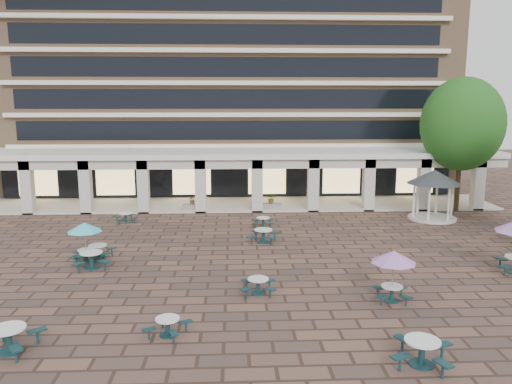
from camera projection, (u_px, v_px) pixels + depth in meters
ground at (227, 265)px, 25.39m from camera, size 120.00×120.00×0.00m
apartment_building at (229, 55)px, 48.17m from camera, size 40.00×15.50×25.20m
retail_arcade at (229, 168)px, 39.40m from camera, size 42.00×6.60×4.40m
picnic_table_0 at (9, 337)px, 16.46m from camera, size 2.12×2.12×0.86m
picnic_table_1 at (258, 285)px, 21.50m from camera, size 1.59×1.59×0.69m
picnic_table_2 at (422, 350)px, 15.64m from camera, size 2.29×2.29×0.84m
picnic_table_4 at (85, 229)px, 25.61m from camera, size 1.79×1.79×2.06m
picnic_table_5 at (168, 325)px, 17.64m from camera, size 1.77×1.77×0.65m
picnic_table_6 at (394, 259)px, 20.43m from camera, size 1.87×1.87×2.16m
picnic_table_8 at (91, 259)px, 24.77m from camera, size 2.18×2.18×0.84m
picnic_table_9 at (98, 250)px, 26.39m from camera, size 1.84×1.84×0.72m
picnic_table_10 at (263, 235)px, 29.31m from camera, size 2.08×2.08×0.80m
picnic_table_12 at (126, 217)px, 34.12m from camera, size 1.85×1.85×0.68m
picnic_table_13 at (263, 221)px, 32.92m from camera, size 1.52×1.52×0.65m
gazebo at (434, 183)px, 34.78m from camera, size 3.72×3.72×3.46m
tree_east_c at (462, 124)px, 36.71m from camera, size 6.00×6.00×10.00m
planter_left at (192, 205)px, 37.87m from camera, size 1.50×0.71×1.16m
planter_right at (271, 203)px, 38.12m from camera, size 1.50×0.66×1.28m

